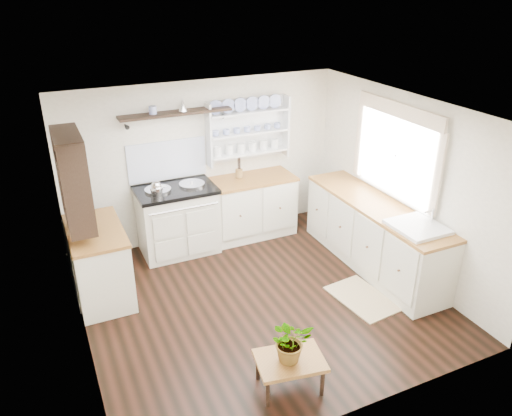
% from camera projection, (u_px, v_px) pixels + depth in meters
% --- Properties ---
extents(floor, '(4.00, 3.80, 0.01)m').
position_uv_depth(floor, '(260.00, 299.00, 6.04)').
color(floor, black).
rests_on(floor, ground).
extents(wall_back, '(4.00, 0.02, 2.30)m').
position_uv_depth(wall_back, '(204.00, 161.00, 7.11)').
color(wall_back, beige).
rests_on(wall_back, ground).
extents(wall_right, '(0.02, 3.80, 2.30)m').
position_uv_depth(wall_right, '(403.00, 185.00, 6.31)').
color(wall_right, beige).
rests_on(wall_right, ground).
extents(wall_left, '(0.02, 3.80, 2.30)m').
position_uv_depth(wall_left, '(73.00, 251.00, 4.79)').
color(wall_left, beige).
rests_on(wall_left, ground).
extents(ceiling, '(4.00, 3.80, 0.01)m').
position_uv_depth(ceiling, '(261.00, 112.00, 5.06)').
color(ceiling, white).
rests_on(ceiling, wall_back).
extents(window, '(0.08, 1.55, 1.22)m').
position_uv_depth(window, '(396.00, 151.00, 6.24)').
color(window, white).
rests_on(window, wall_right).
extents(aga_cooker, '(1.07, 0.74, 0.99)m').
position_uv_depth(aga_cooker, '(177.00, 219.00, 6.92)').
color(aga_cooker, beige).
rests_on(aga_cooker, floor).
extents(back_cabinets, '(1.27, 0.63, 0.90)m').
position_uv_depth(back_cabinets, '(251.00, 206.00, 7.39)').
color(back_cabinets, beige).
rests_on(back_cabinets, floor).
extents(right_cabinets, '(0.62, 2.43, 0.90)m').
position_uv_depth(right_cabinets, '(374.00, 234.00, 6.57)').
color(right_cabinets, beige).
rests_on(right_cabinets, floor).
extents(belfast_sink, '(0.55, 0.60, 0.45)m').
position_uv_depth(belfast_sink, '(416.00, 236.00, 5.81)').
color(belfast_sink, white).
rests_on(belfast_sink, right_cabinets).
extents(left_cabinets, '(0.62, 1.13, 0.90)m').
position_uv_depth(left_cabinets, '(99.00, 262.00, 5.94)').
color(left_cabinets, beige).
rests_on(left_cabinets, floor).
extents(plate_rack, '(1.20, 0.22, 0.90)m').
position_uv_depth(plate_rack, '(246.00, 129.00, 7.16)').
color(plate_rack, white).
rests_on(plate_rack, wall_back).
extents(high_shelf, '(1.50, 0.29, 0.16)m').
position_uv_depth(high_shelf, '(176.00, 114.00, 6.54)').
color(high_shelf, black).
rests_on(high_shelf, wall_back).
extents(left_shelving, '(0.28, 0.80, 1.05)m').
position_uv_depth(left_shelving, '(73.00, 179.00, 5.42)').
color(left_shelving, black).
rests_on(left_shelving, wall_left).
extents(kettle, '(0.17, 0.17, 0.20)m').
position_uv_depth(kettle, '(157.00, 189.00, 6.48)').
color(kettle, silver).
rests_on(kettle, aga_cooker).
extents(utensil_crock, '(0.10, 0.10, 0.12)m').
position_uv_depth(utensil_crock, '(239.00, 173.00, 7.18)').
color(utensil_crock, olive).
rests_on(utensil_crock, back_cabinets).
extents(center_table, '(0.69, 0.55, 0.34)m').
position_uv_depth(center_table, '(290.00, 363.00, 4.63)').
color(center_table, brown).
rests_on(center_table, floor).
extents(potted_plant, '(0.41, 0.36, 0.43)m').
position_uv_depth(potted_plant, '(291.00, 341.00, 4.52)').
color(potted_plant, '#3F7233').
rests_on(potted_plant, center_table).
extents(floor_rug, '(0.64, 0.91, 0.02)m').
position_uv_depth(floor_rug, '(363.00, 298.00, 6.04)').
color(floor_rug, '#8C7151').
rests_on(floor_rug, floor).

